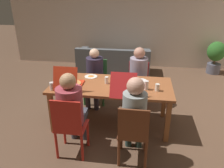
# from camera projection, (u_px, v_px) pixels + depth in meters

# --- Properties ---
(ground_plane) EXTENTS (20.00, 20.00, 0.00)m
(ground_plane) POSITION_uv_depth(u_px,v_px,m) (111.00, 123.00, 4.11)
(ground_plane) COLOR brown
(back_wall) EXTENTS (7.11, 0.12, 2.96)m
(back_wall) POSITION_uv_depth(u_px,v_px,m) (128.00, 16.00, 6.56)
(back_wall) COLOR beige
(back_wall) RESTS_ON ground
(dining_table) EXTENTS (2.04, 0.92, 0.77)m
(dining_table) POSITION_uv_depth(u_px,v_px,m) (111.00, 89.00, 3.83)
(dining_table) COLOR brown
(dining_table) RESTS_ON ground
(chair_0) EXTENTS (0.44, 0.41, 0.85)m
(chair_0) POSITION_uv_depth(u_px,v_px,m) (138.00, 81.00, 4.70)
(chair_0) COLOR #AB2628
(chair_0) RESTS_ON ground
(person_0) EXTENTS (0.36, 0.53, 1.21)m
(person_0) POSITION_uv_depth(u_px,v_px,m) (138.00, 72.00, 4.49)
(person_0) COLOR #2C2C40
(person_0) RESTS_ON ground
(chair_1) EXTENTS (0.46, 0.44, 0.88)m
(chair_1) POSITION_uv_depth(u_px,v_px,m) (96.00, 79.00, 4.76)
(chair_1) COLOR #2D6432
(chair_1) RESTS_ON ground
(person_1) EXTENTS (0.34, 0.56, 1.16)m
(person_1) POSITION_uv_depth(u_px,v_px,m) (94.00, 73.00, 4.55)
(person_1) COLOR #342E36
(person_1) RESTS_ON ground
(chair_2) EXTENTS (0.43, 0.39, 0.95)m
(chair_2) POSITION_uv_depth(u_px,v_px,m) (69.00, 125.00, 3.11)
(chair_2) COLOR red
(chair_2) RESTS_ON ground
(person_2) EXTENTS (0.36, 0.56, 1.26)m
(person_2) POSITION_uv_depth(u_px,v_px,m) (71.00, 107.00, 3.16)
(person_2) COLOR #3B3C46
(person_2) RESTS_ON ground
(chair_3) EXTENTS (0.41, 0.41, 0.92)m
(chair_3) POSITION_uv_depth(u_px,v_px,m) (133.00, 132.00, 2.99)
(chair_3) COLOR brown
(chair_3) RESTS_ON ground
(person_3) EXTENTS (0.32, 0.48, 1.26)m
(person_3) POSITION_uv_depth(u_px,v_px,m) (134.00, 112.00, 3.02)
(person_3) COLOR #2E423B
(person_3) RESTS_ON ground
(pizza_box_0) EXTENTS (0.39, 0.57, 0.37)m
(pizza_box_0) POSITION_uv_depth(u_px,v_px,m) (124.00, 88.00, 3.54)
(pizza_box_0) COLOR red
(pizza_box_0) RESTS_ON dining_table
(pizza_box_1) EXTENTS (0.38, 0.49, 0.39)m
(pizza_box_1) POSITION_uv_depth(u_px,v_px,m) (70.00, 83.00, 3.72)
(pizza_box_1) COLOR red
(pizza_box_1) RESTS_ON dining_table
(plate_0) EXTENTS (0.23, 0.23, 0.03)m
(plate_0) POSITION_uv_depth(u_px,v_px,m) (91.00, 76.00, 4.11)
(plate_0) COLOR white
(plate_0) RESTS_ON dining_table
(plate_1) EXTENTS (0.21, 0.21, 0.01)m
(plate_1) POSITION_uv_depth(u_px,v_px,m) (141.00, 81.00, 3.93)
(plate_1) COLOR white
(plate_1) RESTS_ON dining_table
(drinking_glass_0) EXTENTS (0.07, 0.07, 0.13)m
(drinking_glass_0) POSITION_uv_depth(u_px,v_px,m) (52.00, 86.00, 3.58)
(drinking_glass_0) COLOR silver
(drinking_glass_0) RESTS_ON dining_table
(drinking_glass_1) EXTENTS (0.07, 0.07, 0.12)m
(drinking_glass_1) POSITION_uv_depth(u_px,v_px,m) (157.00, 87.00, 3.55)
(drinking_glass_1) COLOR silver
(drinking_glass_1) RESTS_ON dining_table
(drinking_glass_2) EXTENTS (0.07, 0.07, 0.15)m
(drinking_glass_2) POSITION_uv_depth(u_px,v_px,m) (146.00, 85.00, 3.59)
(drinking_glass_2) COLOR silver
(drinking_glass_2) RESTS_ON dining_table
(drinking_glass_3) EXTENTS (0.06, 0.06, 0.12)m
(drinking_glass_3) POSITION_uv_depth(u_px,v_px,m) (107.00, 80.00, 3.82)
(drinking_glass_3) COLOR silver
(drinking_glass_3) RESTS_ON dining_table
(couch) EXTENTS (2.02, 0.83, 0.75)m
(couch) POSITION_uv_depth(u_px,v_px,m) (114.00, 63.00, 6.40)
(couch) COLOR #4E5358
(couch) RESTS_ON ground
(potted_plant) EXTENTS (0.49, 0.49, 0.90)m
(potted_plant) POSITION_uv_depth(u_px,v_px,m) (216.00, 55.00, 6.25)
(potted_plant) COLOR #50505C
(potted_plant) RESTS_ON ground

